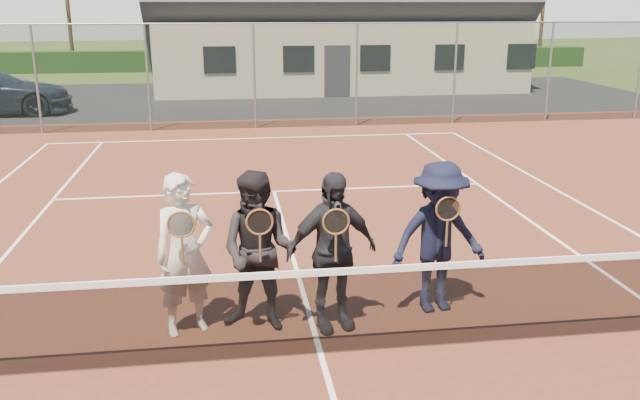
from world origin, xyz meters
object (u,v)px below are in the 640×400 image
object	(u,v)px
tennis_net	(320,308)
player_a	(185,255)
player_c	(332,251)
player_b	(259,252)
player_d	(439,237)

from	to	relation	value
tennis_net	player_a	distance (m)	1.61
player_a	player_c	distance (m)	1.59
player_c	player_b	bearing A→B (deg)	172.67
player_c	player_d	bearing A→B (deg)	12.29
player_a	tennis_net	bearing A→B (deg)	-27.93
player_b	player_c	bearing A→B (deg)	-7.33
tennis_net	player_d	size ratio (longest dim) A/B	6.49
player_b	player_d	distance (m)	2.10
player_a	player_d	world-z (taller)	same
player_a	player_b	xyz separation A→B (m)	(0.80, -0.03, -0.00)
tennis_net	player_c	bearing A→B (deg)	70.76
player_a	player_c	xyz separation A→B (m)	(1.59, -0.13, -0.00)
tennis_net	player_a	bearing A→B (deg)	152.07
tennis_net	player_c	world-z (taller)	player_c
tennis_net	player_c	size ratio (longest dim) A/B	6.49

